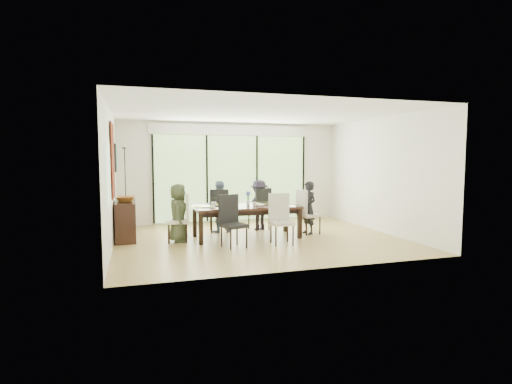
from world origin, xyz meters
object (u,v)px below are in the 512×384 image
object	(u,v)px
chair_far_right	(259,209)
person_far_left	(219,206)
vase	(248,203)
chair_right_end	(309,211)
sideboard	(126,220)
person_far_right	(259,205)
chair_near_right	(282,219)
chair_far_left	(219,210)
bowl	(125,199)
cup_b	(254,204)
chair_near_left	(234,221)
person_left_end	(178,213)
cup_a	(214,204)
chair_left_end	(177,217)
person_right_end	(308,208)
table_top	(247,207)
laptop	(209,207)
cup_c	(279,202)

from	to	relation	value
chair_far_right	person_far_left	distance (m)	1.00
chair_far_right	vase	size ratio (longest dim) A/B	9.17
chair_right_end	sideboard	xyz separation A→B (m)	(-4.03, 0.72, -0.11)
person_far_left	sideboard	size ratio (longest dim) A/B	0.84
person_far_right	chair_near_right	bearing A→B (deg)	75.09
chair_far_left	bowl	xyz separation A→B (m)	(-2.08, -0.23, 0.35)
cup_b	bowl	xyz separation A→B (m)	(-2.68, 0.72, 0.12)
chair_near_left	bowl	bearing A→B (deg)	126.73
chair_far_left	person_far_left	distance (m)	0.09
bowl	cup_b	bearing A→B (deg)	-15.02
person_far_right	sideboard	size ratio (longest dim) A/B	0.84
chair_right_end	person_left_end	world-z (taller)	person_left_end
vase	person_left_end	bearing A→B (deg)	-178.13
chair_far_left	person_far_left	bearing A→B (deg)	96.68
cup_a	sideboard	xyz separation A→B (m)	(-1.83, 0.57, -0.34)
chair_left_end	bowl	world-z (taller)	chair_left_end
chair_far_right	chair_near_right	world-z (taller)	same
person_left_end	vase	bearing A→B (deg)	-76.97
person_right_end	chair_right_end	bearing A→B (deg)	75.17
table_top	vase	distance (m)	0.11
chair_far_right	person_right_end	world-z (taller)	person_right_end
table_top	chair_left_end	world-z (taller)	chair_left_end
laptop	cup_b	xyz separation A→B (m)	(1.00, 0.00, 0.03)
chair_near_left	cup_b	bearing A→B (deg)	32.78
chair_near_left	person_left_end	xyz separation A→B (m)	(-0.98, 0.87, 0.09)
person_far_right	laptop	world-z (taller)	person_far_right
chair_far_left	chair_far_right	bearing A→B (deg)	-173.32
person_far_left	vase	world-z (taller)	person_far_left
chair_near_right	cup_c	xyz separation A→B (m)	(0.30, 0.97, 0.23)
person_right_end	person_far_left	world-z (taller)	same
chair_far_right	person_left_end	distance (m)	2.20
table_top	laptop	xyz separation A→B (m)	(-0.85, -0.10, 0.04)
cup_a	chair_far_left	bearing A→B (deg)	70.35
person_left_end	cup_a	bearing A→B (deg)	-67.96
chair_right_end	cup_b	world-z (taller)	chair_right_end
chair_far_right	vase	world-z (taller)	chair_far_right
chair_far_left	cup_c	world-z (taller)	chair_far_left
chair_right_end	cup_b	size ratio (longest dim) A/B	11.00
chair_right_end	chair_far_right	xyz separation A→B (m)	(-0.95, 0.85, 0.00)
chair_near_right	person_right_end	size ratio (longest dim) A/B	0.85
laptop	cup_c	world-z (taller)	cup_c
person_far_left	chair_near_right	bearing A→B (deg)	113.41
cup_b	chair_near_left	bearing A→B (deg)	-130.17
bowl	chair_near_right	bearing A→B (deg)	-26.16
chair_far_left	cup_c	xyz separation A→B (m)	(1.25, -0.75, 0.23)
person_far_left	cup_b	xyz separation A→B (m)	(0.60, -0.93, 0.14)
chair_near_right	person_left_end	world-z (taller)	person_left_end
chair_right_end	person_left_end	distance (m)	2.98
chair_right_end	person_far_right	bearing A→B (deg)	40.98
chair_near_right	cup_a	size ratio (longest dim) A/B	8.87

